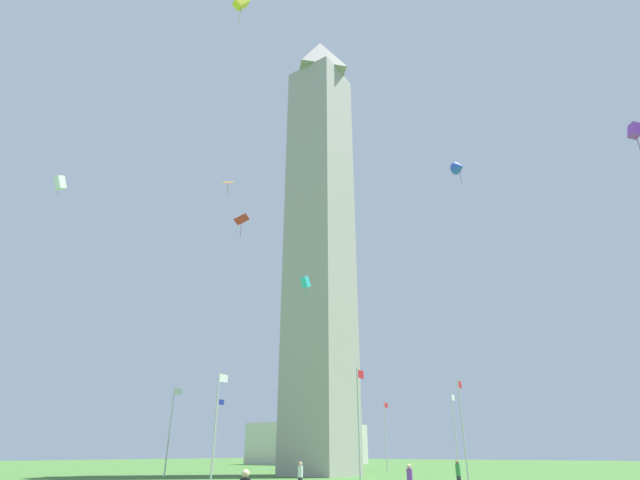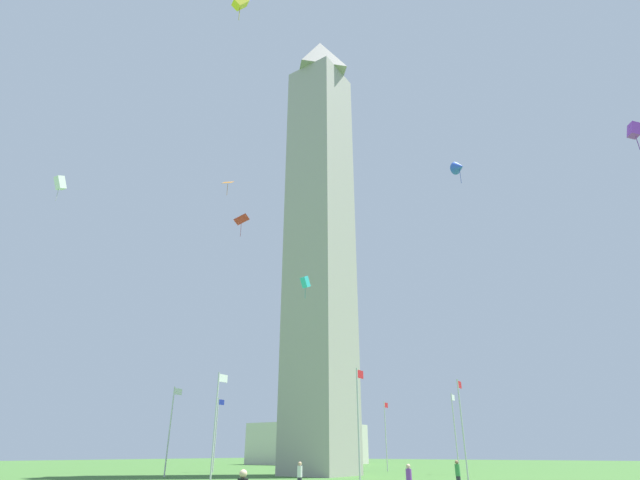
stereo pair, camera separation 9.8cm
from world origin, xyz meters
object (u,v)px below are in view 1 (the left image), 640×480
object	(u,v)px
person_purple_shirt	(410,480)
kite_yellow_box	(241,3)
flagpole_sw	(359,418)
obelisk_monument	(320,217)
flagpole_se	(170,426)
kite_blue_delta	(459,167)
flagpole_s	(216,420)
kite_white_box	(60,183)
kite_purple_box	(634,131)
kite_red_diamond	(242,220)
person_white_shirt	(300,477)
flagpole_nw	(455,429)
kite_cyan_box	(305,282)
distant_building	(308,444)
person_green_shirt	(458,475)
flagpole_w	(462,423)
flagpole_ne	(298,433)
flagpole_e	(216,431)
flagpole_n	(386,432)
kite_orange_diamond	(228,183)

from	to	relation	value
person_purple_shirt	kite_yellow_box	size ratio (longest dim) A/B	0.79
flagpole_sw	obelisk_monument	bearing A→B (deg)	45.15
flagpole_se	kite_blue_delta	bearing A→B (deg)	-82.10
flagpole_s	flagpole_sw	xyz separation A→B (m)	(4.59, -11.07, 0.00)
kite_white_box	kite_purple_box	bearing A→B (deg)	-73.18
kite_red_diamond	person_white_shirt	bearing A→B (deg)	-120.54
flagpole_nw	kite_cyan_box	xyz separation A→B (m)	(-20.83, 6.31, 12.91)
flagpole_sw	distant_building	bearing A→B (deg)	38.41
person_white_shirt	person_green_shirt	xyz separation A→B (m)	(7.17, -7.76, 0.03)
flagpole_nw	distant_building	bearing A→B (deg)	53.37
flagpole_w	flagpole_ne	bearing A→B (deg)	67.50
flagpole_e	person_purple_shirt	bearing A→B (deg)	-118.82
flagpole_sw	person_green_shirt	world-z (taller)	flagpole_sw
flagpole_sw	kite_cyan_box	bearing A→B (deg)	78.18
flagpole_se	kite_yellow_box	size ratio (longest dim) A/B	4.13
person_white_shirt	kite_yellow_box	xyz separation A→B (m)	(-11.77, -3.23, 28.06)
distant_building	person_green_shirt	bearing A→B (deg)	-137.20
obelisk_monument	distant_building	xyz separation A→B (m)	(42.94, 31.71, -26.36)
kite_purple_box	kite_cyan_box	distance (m)	29.41
flagpole_nw	person_green_shirt	distance (m)	24.43
flagpole_se	distant_building	world-z (taller)	flagpole_se
kite_white_box	distant_building	bearing A→B (deg)	16.60
kite_blue_delta	kite_purple_box	bearing A→B (deg)	-119.61
flagpole_sw	kite_yellow_box	size ratio (longest dim) A/B	4.13
flagpole_w	person_white_shirt	size ratio (longest dim) A/B	5.05
flagpole_s	kite_cyan_box	size ratio (longest dim) A/B	3.74
flagpole_w	kite_cyan_box	world-z (taller)	kite_cyan_box
flagpole_n	kite_cyan_box	xyz separation A→B (m)	(-25.41, -4.76, 12.91)
flagpole_n	kite_purple_box	xyz separation A→B (m)	(-29.90, -33.63, 16.32)
obelisk_monument	person_white_shirt	size ratio (longest dim) A/B	35.54
distant_building	kite_red_diamond	bearing A→B (deg)	-152.72
kite_blue_delta	flagpole_w	bearing A→B (deg)	35.12
flagpole_ne	flagpole_nw	world-z (taller)	same
flagpole_s	person_green_shirt	bearing A→B (deg)	-78.31
kite_purple_box	kite_orange_diamond	size ratio (longest dim) A/B	1.19
kite_purple_box	kite_white_box	bearing A→B (deg)	106.82
flagpole_s	person_purple_shirt	xyz separation A→B (m)	(-3.17, -18.57, -3.87)
flagpole_e	kite_blue_delta	distance (m)	42.89
flagpole_ne	kite_orange_diamond	xyz separation A→B (m)	(-28.78, -12.12, 21.54)
flagpole_ne	flagpole_w	xyz separation A→B (m)	(-11.07, -26.73, 0.00)
flagpole_se	flagpole_nw	size ratio (longest dim) A/B	1.00
person_purple_shirt	kite_white_box	xyz separation A→B (m)	(-8.81, 29.25, 24.41)
flagpole_s	flagpole_nw	bearing A→B (deg)	-22.50
obelisk_monument	kite_orange_diamond	size ratio (longest dim) A/B	35.27
flagpole_n	flagpole_s	distance (m)	31.32
kite_purple_box	kite_cyan_box	world-z (taller)	kite_purple_box
obelisk_monument	flagpole_ne	world-z (taller)	obelisk_monument
flagpole_e	person_green_shirt	bearing A→B (deg)	-108.79
person_white_shirt	flagpole_n	bearing A→B (deg)	-22.63
person_white_shirt	flagpole_e	bearing A→B (deg)	14.30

